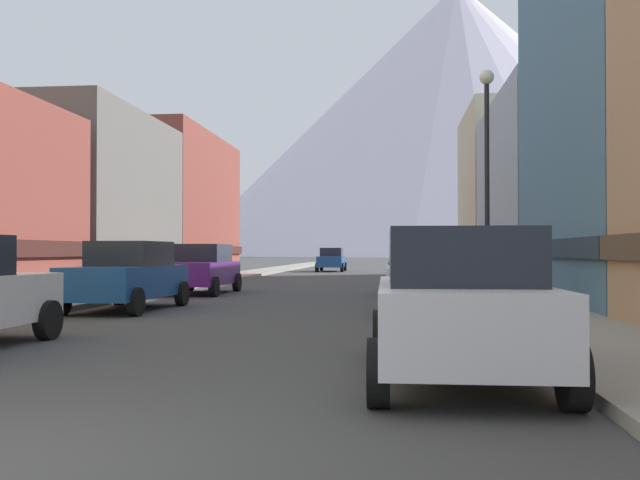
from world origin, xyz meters
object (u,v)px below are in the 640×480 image
object	(u,v)px
potted_plant_0	(517,275)
streetlamp_right	(487,151)
potted_plant_1	(105,276)
car_left_2	(202,269)
car_right_2	(415,269)
car_right_0	(458,304)
car_driving_0	(331,259)
car_right_1	(424,277)
pedestrian_0	(528,276)
car_left_1	(128,275)

from	to	relation	value
potted_plant_0	streetlamp_right	world-z (taller)	streetlamp_right
potted_plant_1	car_left_2	bearing A→B (deg)	16.13
car_left_2	car_right_2	xyz separation A→B (m)	(7.60, -0.16, 0.00)
car_right_0	car_driving_0	bearing A→B (deg)	96.87
car_driving_0	potted_plant_1	bearing A→B (deg)	-100.41
potted_plant_0	streetlamp_right	size ratio (longest dim) A/B	0.18
car_right_0	car_right_1	world-z (taller)	same
car_right_1	potted_plant_0	distance (m)	6.63
car_driving_0	pedestrian_0	xyz separation A→B (m)	(7.85, -35.92, 0.04)
car_right_1	streetlamp_right	size ratio (longest dim) A/B	0.75
car_right_0	potted_plant_1	world-z (taller)	car_right_0
car_right_0	car_right_2	bearing A→B (deg)	90.00
car_left_2	car_right_0	bearing A→B (deg)	-65.04
car_right_2	potted_plant_1	size ratio (longest dim) A/B	4.95
pedestrian_0	streetlamp_right	world-z (taller)	streetlamp_right
potted_plant_0	potted_plant_1	size ratio (longest dim) A/B	1.19
car_right_1	streetlamp_right	bearing A→B (deg)	13.02
car_left_2	car_right_0	xyz separation A→B (m)	(7.60, -16.33, 0.00)
car_right_0	potted_plant_1	bearing A→B (deg)	125.04
potted_plant_0	potted_plant_1	bearing A→B (deg)	177.14
car_left_2	car_right_0	world-z (taller)	same
potted_plant_1	streetlamp_right	xyz separation A→B (m)	(12.35, -6.15, 3.33)
car_left_1	car_left_2	xyz separation A→B (m)	(-0.00, 7.13, 0.00)
streetlamp_right	potted_plant_1	bearing A→B (deg)	153.53
car_left_1	car_right_2	distance (m)	10.31
car_right_0	car_left_1	bearing A→B (deg)	129.55
car_left_2	car_right_1	xyz separation A→B (m)	(7.60, -7.43, 0.00)
pedestrian_0	streetlamp_right	distance (m)	3.20
car_right_2	potted_plant_0	world-z (taller)	car_right_2
car_left_1	car_right_0	bearing A→B (deg)	-50.45
car_right_2	pedestrian_0	world-z (taller)	pedestrian_0
potted_plant_1	pedestrian_0	world-z (taller)	pedestrian_0
car_right_1	streetlamp_right	xyz separation A→B (m)	(1.55, 0.36, 3.09)
car_right_0	pedestrian_0	xyz separation A→B (m)	(2.45, 8.88, 0.04)
potted_plant_0	car_right_0	bearing A→B (deg)	-102.28
car_left_2	pedestrian_0	world-z (taller)	pedestrian_0
car_left_2	car_right_2	size ratio (longest dim) A/B	1.00
streetlamp_right	car_driving_0	bearing A→B (deg)	101.06
car_left_2	car_driving_0	size ratio (longest dim) A/B	1.00
car_right_0	pedestrian_0	bearing A→B (deg)	74.58
car_left_2	potted_plant_1	bearing A→B (deg)	-163.87
pedestrian_0	streetlamp_right	xyz separation A→B (m)	(-0.90, 0.37, 3.05)
car_right_0	potted_plant_1	distance (m)	18.81
car_left_2	potted_plant_0	distance (m)	10.92
car_right_1	car_driving_0	bearing A→B (deg)	98.55
streetlamp_right	potted_plant_0	bearing A→B (deg)	73.15
potted_plant_0	pedestrian_0	bearing A→B (deg)	-97.34
car_right_2	potted_plant_1	xyz separation A→B (m)	(-10.80, -0.76, -0.24)
pedestrian_0	streetlamp_right	size ratio (longest dim) A/B	0.29
car_left_2	car_right_2	world-z (taller)	same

